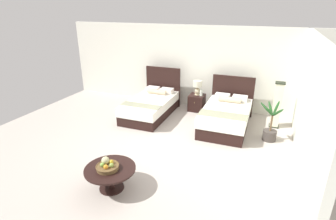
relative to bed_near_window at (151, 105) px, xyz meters
name	(u,v)px	position (x,y,z in m)	size (l,w,h in m)	color
ground_plane	(164,148)	(1.14, -1.72, -0.32)	(9.46, 9.76, 0.02)	#B9AEA3
wall_back	(201,67)	(1.14, 1.36, 0.99)	(9.46, 0.12, 2.59)	white
wall_side_right	(310,107)	(4.07, -1.32, 0.99)	(0.12, 5.36, 2.59)	white
bed_near_window	(151,105)	(0.00, 0.00, 0.00)	(1.19, 2.15, 1.28)	black
bed_near_corner	(226,116)	(2.28, -0.01, 0.02)	(1.24, 2.10, 1.21)	black
nightstand	(197,103)	(1.18, 0.89, -0.05)	(0.47, 0.50, 0.51)	black
table_lamp	(198,86)	(1.18, 0.91, 0.49)	(0.28, 0.28, 0.46)	beige
vase	(201,93)	(1.32, 0.85, 0.31)	(0.09, 0.09, 0.21)	silver
coffee_table	(110,173)	(0.84, -3.49, 0.03)	(0.92, 0.92, 0.44)	black
fruit_bowl	(107,166)	(0.81, -3.52, 0.19)	(0.41, 0.41, 0.20)	brown
floor_lamp_corner	(277,105)	(3.53, 0.51, 0.32)	(0.25, 0.25, 1.27)	#232A1D
potted_palm	(270,130)	(3.44, -0.40, -0.02)	(0.57, 0.57, 1.01)	#453D39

